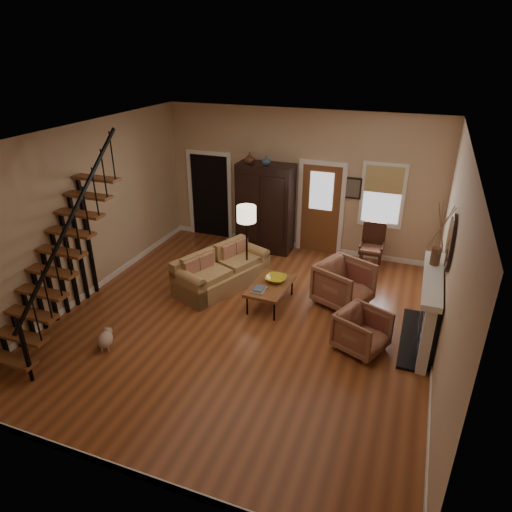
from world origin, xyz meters
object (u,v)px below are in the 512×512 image
(coffee_table, at_px, (270,294))
(floor_lamp, at_px, (247,245))
(side_chair, at_px, (372,248))
(sofa, at_px, (222,270))
(armoire, at_px, (265,208))
(armchair_right, at_px, (344,284))
(armchair_left, at_px, (362,331))

(coffee_table, bearing_deg, floor_lamp, 137.81)
(floor_lamp, distance_m, side_chair, 2.81)
(side_chair, bearing_deg, sofa, -145.52)
(coffee_table, bearing_deg, armoire, 111.88)
(sofa, distance_m, side_chair, 3.33)
(coffee_table, xyz_separation_m, armchair_right, (1.30, 0.52, 0.20))
(armoire, bearing_deg, armchair_left, -48.81)
(sofa, distance_m, floor_lamp, 0.71)
(armchair_right, bearing_deg, sofa, 117.91)
(sofa, relative_size, armchair_right, 2.15)
(armchair_right, bearing_deg, side_chair, 14.42)
(coffee_table, xyz_separation_m, armchair_left, (1.85, -0.81, 0.12))
(armchair_right, height_order, floor_lamp, floor_lamp)
(sofa, relative_size, coffee_table, 1.74)
(coffee_table, distance_m, side_chair, 2.74)
(armchair_left, height_order, side_chair, side_chair)
(sofa, height_order, coffee_table, sofa)
(armoire, bearing_deg, sofa, -95.34)
(sofa, bearing_deg, side_chair, 56.63)
(coffee_table, relative_size, floor_lamp, 0.68)
(floor_lamp, bearing_deg, coffee_table, -42.19)
(floor_lamp, bearing_deg, sofa, -139.84)
(sofa, bearing_deg, armchair_right, 26.36)
(sofa, relative_size, floor_lamp, 1.19)
(sofa, height_order, side_chair, side_chair)
(coffee_table, bearing_deg, armchair_left, -23.52)
(armchair_left, xyz_separation_m, armchair_right, (-0.55, 1.33, 0.08))
(armoire, xyz_separation_m, side_chair, (2.55, -0.20, -0.54))
(armoire, bearing_deg, coffee_table, -68.12)
(armoire, xyz_separation_m, floor_lamp, (0.22, -1.74, -0.21))
(coffee_table, bearing_deg, armchair_right, 21.77)
(armchair_left, height_order, armchair_right, armchair_right)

